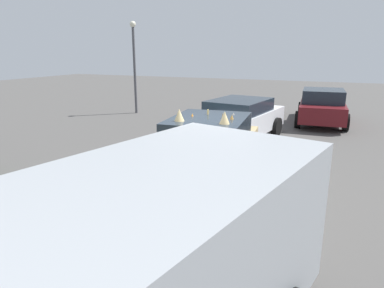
{
  "coord_description": "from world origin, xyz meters",
  "views": [
    {
      "loc": [
        -6.89,
        -2.69,
        2.93
      ],
      "look_at": [
        0.0,
        0.3,
        0.9
      ],
      "focal_mm": 32.16,
      "sensor_mm": 36.0,
      "label": 1
    }
  ],
  "objects": [
    {
      "name": "lot_lamp_post",
      "position": [
        7.34,
        6.46,
        2.59
      ],
      "size": [
        0.28,
        0.28,
        4.27
      ],
      "color": "#4C4C51",
      "rests_on": "ground"
    },
    {
      "name": "ground_plane",
      "position": [
        0.0,
        0.0,
        0.0
      ],
      "size": [
        60.0,
        60.0,
        0.0
      ],
      "primitive_type": "plane",
      "color": "#514F4C"
    },
    {
      "name": "parked_sedan_near_left",
      "position": [
        4.04,
        0.43,
        0.72
      ],
      "size": [
        4.8,
        2.57,
        1.38
      ],
      "rotation": [
        0.0,
        0.0,
        2.98
      ],
      "color": "white",
      "rests_on": "ground"
    },
    {
      "name": "art_car_decorated",
      "position": [
        0.08,
        0.01,
        0.73
      ],
      "size": [
        4.73,
        2.41,
        1.74
      ],
      "rotation": [
        0.0,
        0.0,
        3.24
      ],
      "color": "#D8BC7F",
      "rests_on": "ground"
    },
    {
      "name": "parked_sedan_behind_left",
      "position": [
        8.29,
        -2.0,
        0.73
      ],
      "size": [
        4.34,
        2.19,
        1.45
      ],
      "rotation": [
        0.0,
        0.0,
        0.07
      ],
      "color": "#5B1419",
      "rests_on": "ground"
    }
  ]
}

